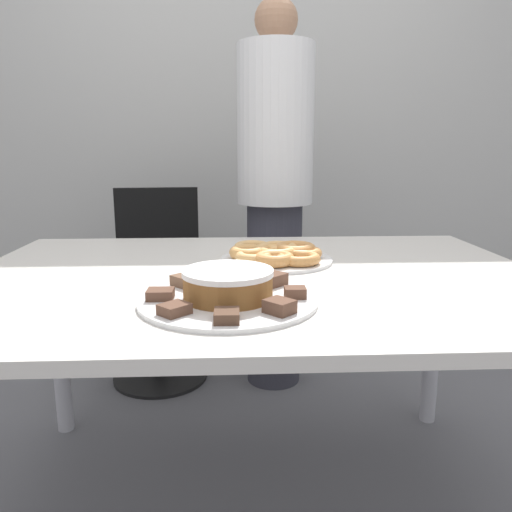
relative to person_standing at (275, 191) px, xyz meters
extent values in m
plane|color=slate|center=(-0.13, -0.88, -0.88)|extent=(12.00, 12.00, 0.00)
cube|color=beige|center=(-0.13, 0.77, 0.42)|extent=(8.00, 0.05, 2.60)
cube|color=silver|center=(-0.13, -0.88, -0.16)|extent=(1.55, 1.10, 0.03)
cylinder|color=silver|center=(-0.84, -0.39, -0.53)|extent=(0.06, 0.06, 0.71)
cylinder|color=silver|center=(0.59, -0.39, -0.53)|extent=(0.06, 0.06, 0.71)
cylinder|color=#383842|center=(0.00, 0.00, -0.47)|extent=(0.24, 0.24, 0.83)
cylinder|color=white|center=(0.00, 0.00, 0.28)|extent=(0.33, 0.33, 0.66)
sphere|color=#A87A5B|center=(0.00, 0.00, 0.69)|extent=(0.18, 0.18, 0.18)
cylinder|color=black|center=(-0.53, 0.04, -0.88)|extent=(0.44, 0.44, 0.01)
cylinder|color=#262626|center=(-0.53, 0.04, -0.67)|extent=(0.06, 0.06, 0.41)
cube|color=black|center=(-0.53, 0.04, -0.44)|extent=(0.48, 0.48, 0.04)
cube|color=black|center=(-0.55, 0.24, -0.21)|extent=(0.40, 0.06, 0.42)
cylinder|color=white|center=(-0.20, -1.14, -0.14)|extent=(0.39, 0.39, 0.01)
cylinder|color=white|center=(-0.06, -0.75, -0.14)|extent=(0.33, 0.33, 0.01)
cylinder|color=brown|center=(-0.20, -1.14, -0.11)|extent=(0.19, 0.19, 0.05)
cylinder|color=white|center=(-0.20, -1.14, -0.08)|extent=(0.20, 0.20, 0.01)
cube|color=brown|center=(-0.30, -1.04, -0.12)|extent=(0.07, 0.07, 0.03)
cube|color=brown|center=(-0.34, -1.14, -0.12)|extent=(0.06, 0.05, 0.02)
cube|color=brown|center=(-0.30, -1.24, -0.12)|extent=(0.07, 0.07, 0.02)
cube|color=#513828|center=(-0.20, -1.29, -0.12)|extent=(0.05, 0.06, 0.02)
cube|color=brown|center=(-0.10, -1.25, -0.12)|extent=(0.07, 0.07, 0.03)
cube|color=brown|center=(-0.05, -1.14, -0.12)|extent=(0.05, 0.04, 0.02)
cube|color=brown|center=(-0.09, -1.04, -0.12)|extent=(0.08, 0.08, 0.03)
cube|color=brown|center=(-0.20, -1.00, -0.12)|extent=(0.05, 0.06, 0.02)
torus|color=tan|center=(-0.06, -0.75, -0.12)|extent=(0.12, 0.12, 0.03)
torus|color=#E5AD66|center=(-0.04, -0.68, -0.12)|extent=(0.12, 0.12, 0.03)
torus|color=#E5AD66|center=(-0.13, -0.67, -0.12)|extent=(0.11, 0.11, 0.03)
torus|color=tan|center=(-0.14, -0.74, -0.12)|extent=(0.11, 0.11, 0.04)
torus|color=#E5AD66|center=(-0.12, -0.80, -0.12)|extent=(0.11, 0.11, 0.03)
torus|color=#D18E4C|center=(-0.07, -0.83, -0.12)|extent=(0.11, 0.11, 0.03)
torus|color=#D18E4C|center=(0.00, -0.82, -0.12)|extent=(0.12, 0.12, 0.03)
torus|color=#D18E4C|center=(0.02, -0.75, -0.12)|extent=(0.11, 0.11, 0.03)
torus|color=#D18E4C|center=(0.00, -0.71, -0.12)|extent=(0.13, 0.13, 0.04)
camera|label=1|loc=(-0.19, -2.18, 0.18)|focal=35.00mm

